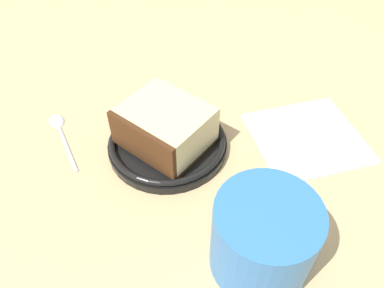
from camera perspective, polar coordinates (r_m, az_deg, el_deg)
name	(u,v)px	position (r cm, az deg, el deg)	size (l,w,h in cm)	color
ground_plane	(151,198)	(46.10, -6.22, -8.04)	(126.93, 126.93, 3.24)	tan
small_plate	(168,142)	(48.30, -3.68, 0.24)	(15.09, 15.09, 1.85)	black
cake_slice	(165,127)	(46.13, -4.07, 2.53)	(12.49, 11.79, 5.45)	#472814
tea_mug	(264,237)	(36.66, 10.75, -13.54)	(9.66, 11.87, 8.69)	#3372BF
teaspoon	(59,128)	(53.92, -19.26, 2.32)	(11.69, 2.11, 0.80)	silver
folded_napkin	(307,137)	(52.02, 16.93, 1.05)	(12.88, 13.60, 0.60)	white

